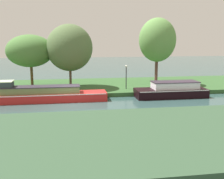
{
  "coord_description": "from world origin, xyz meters",
  "views": [
    {
      "loc": [
        -0.02,
        -22.77,
        5.47
      ],
      "look_at": [
        3.71,
        1.2,
        0.9
      ],
      "focal_mm": 42.98,
      "sensor_mm": 36.0,
      "label": 1
    }
  ],
  "objects_px": {
    "red_barge": "(46,94)",
    "willow_tree_right": "(157,40)",
    "black_narrowboat": "(172,90)",
    "willow_tree_left": "(30,51)",
    "mooring_post_near": "(14,91)",
    "lamp_post": "(126,74)",
    "willow_tree_centre": "(70,48)"
  },
  "relations": [
    {
      "from": "red_barge",
      "to": "black_narrowboat",
      "type": "xyz_separation_m",
      "value": [
        11.78,
        0.0,
        0.01
      ]
    },
    {
      "from": "willow_tree_left",
      "to": "willow_tree_centre",
      "type": "relative_size",
      "value": 0.84
    },
    {
      "from": "red_barge",
      "to": "mooring_post_near",
      "type": "xyz_separation_m",
      "value": [
        -2.96,
        1.33,
        0.13
      ]
    },
    {
      "from": "willow_tree_left",
      "to": "willow_tree_right",
      "type": "height_order",
      "value": "willow_tree_right"
    },
    {
      "from": "willow_tree_centre",
      "to": "willow_tree_right",
      "type": "distance_m",
      "value": 9.82
    },
    {
      "from": "mooring_post_near",
      "to": "lamp_post",
      "type": "bearing_deg",
      "value": 7.74
    },
    {
      "from": "willow_tree_right",
      "to": "willow_tree_left",
      "type": "bearing_deg",
      "value": -179.42
    },
    {
      "from": "red_barge",
      "to": "willow_tree_centre",
      "type": "distance_m",
      "value": 6.54
    },
    {
      "from": "willow_tree_left",
      "to": "mooring_post_near",
      "type": "distance_m",
      "value": 5.38
    },
    {
      "from": "willow_tree_right",
      "to": "mooring_post_near",
      "type": "height_order",
      "value": "willow_tree_right"
    },
    {
      "from": "black_narrowboat",
      "to": "willow_tree_left",
      "type": "height_order",
      "value": "willow_tree_left"
    },
    {
      "from": "black_narrowboat",
      "to": "lamp_post",
      "type": "distance_m",
      "value": 4.97
    },
    {
      "from": "willow_tree_centre",
      "to": "mooring_post_near",
      "type": "bearing_deg",
      "value": -146.93
    },
    {
      "from": "willow_tree_left",
      "to": "willow_tree_right",
      "type": "distance_m",
      "value": 13.93
    },
    {
      "from": "willow_tree_centre",
      "to": "lamp_post",
      "type": "height_order",
      "value": "willow_tree_centre"
    },
    {
      "from": "willow_tree_left",
      "to": "willow_tree_right",
      "type": "bearing_deg",
      "value": 0.58
    },
    {
      "from": "willow_tree_centre",
      "to": "lamp_post",
      "type": "bearing_deg",
      "value": -18.59
    },
    {
      "from": "willow_tree_centre",
      "to": "lamp_post",
      "type": "distance_m",
      "value": 6.52
    },
    {
      "from": "willow_tree_right",
      "to": "mooring_post_near",
      "type": "distance_m",
      "value": 16.17
    },
    {
      "from": "black_narrowboat",
      "to": "willow_tree_right",
      "type": "distance_m",
      "value": 7.19
    },
    {
      "from": "willow_tree_centre",
      "to": "black_narrowboat",
      "type": "bearing_deg",
      "value": -26.27
    },
    {
      "from": "black_narrowboat",
      "to": "willow_tree_left",
      "type": "relative_size",
      "value": 1.23
    },
    {
      "from": "black_narrowboat",
      "to": "red_barge",
      "type": "bearing_deg",
      "value": -180.0
    },
    {
      "from": "red_barge",
      "to": "black_narrowboat",
      "type": "relative_size",
      "value": 1.5
    },
    {
      "from": "red_barge",
      "to": "black_narrowboat",
      "type": "bearing_deg",
      "value": 0.0
    },
    {
      "from": "lamp_post",
      "to": "mooring_post_near",
      "type": "xyz_separation_m",
      "value": [
        -10.87,
        -1.48,
        -1.22
      ]
    },
    {
      "from": "lamp_post",
      "to": "mooring_post_near",
      "type": "distance_m",
      "value": 11.03
    },
    {
      "from": "willow_tree_right",
      "to": "lamp_post",
      "type": "distance_m",
      "value": 5.92
    },
    {
      "from": "willow_tree_left",
      "to": "willow_tree_centre",
      "type": "height_order",
      "value": "willow_tree_centre"
    },
    {
      "from": "black_narrowboat",
      "to": "mooring_post_near",
      "type": "xyz_separation_m",
      "value": [
        -14.74,
        1.33,
        0.12
      ]
    },
    {
      "from": "red_barge",
      "to": "lamp_post",
      "type": "bearing_deg",
      "value": 19.54
    },
    {
      "from": "red_barge",
      "to": "willow_tree_right",
      "type": "distance_m",
      "value": 13.99
    }
  ]
}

